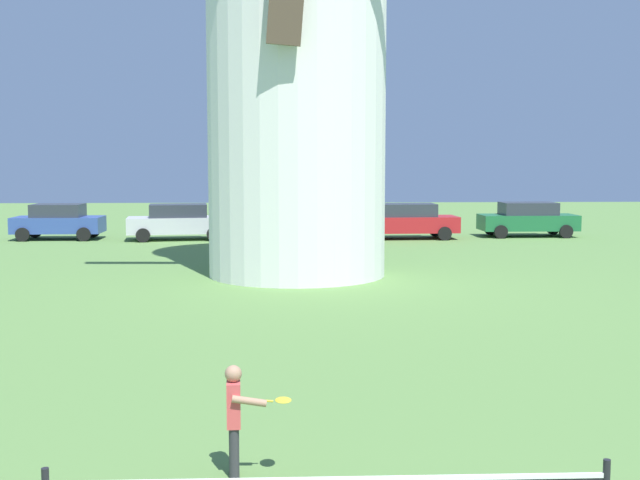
{
  "coord_description": "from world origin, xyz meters",
  "views": [
    {
      "loc": [
        -0.25,
        -4.05,
        3.51
      ],
      "look_at": [
        0.07,
        4.0,
        2.69
      ],
      "focal_mm": 44.25,
      "sensor_mm": 36.0,
      "label": 1
    }
  ],
  "objects_px": {
    "parked_car_mustard": "(298,221)",
    "parked_car_red": "(406,221)",
    "windmill": "(296,16)",
    "parked_car_blue": "(58,221)",
    "player_far": "(236,413)",
    "parked_car_silver": "(178,221)",
    "parked_car_green": "(528,219)"
  },
  "relations": [
    {
      "from": "parked_car_mustard",
      "to": "parked_car_red",
      "type": "distance_m",
      "value": 4.8
    },
    {
      "from": "windmill",
      "to": "parked_car_green",
      "type": "height_order",
      "value": "windmill"
    },
    {
      "from": "parked_car_silver",
      "to": "parked_car_green",
      "type": "distance_m",
      "value": 15.74
    },
    {
      "from": "windmill",
      "to": "parked_car_red",
      "type": "bearing_deg",
      "value": 65.19
    },
    {
      "from": "player_far",
      "to": "parked_car_red",
      "type": "xyz_separation_m",
      "value": [
        5.8,
        26.07,
        0.1
      ]
    },
    {
      "from": "windmill",
      "to": "parked_car_red",
      "type": "distance_m",
      "value": 13.69
    },
    {
      "from": "windmill",
      "to": "parked_car_silver",
      "type": "relative_size",
      "value": 3.49
    },
    {
      "from": "parked_car_mustard",
      "to": "parked_car_green",
      "type": "distance_m",
      "value": 10.52
    },
    {
      "from": "parked_car_mustard",
      "to": "parked_car_red",
      "type": "xyz_separation_m",
      "value": [
        4.8,
        -0.0,
        0.0
      ]
    },
    {
      "from": "parked_car_mustard",
      "to": "parked_car_red",
      "type": "relative_size",
      "value": 0.97
    },
    {
      "from": "parked_car_silver",
      "to": "parked_car_blue",
      "type": "bearing_deg",
      "value": 176.14
    },
    {
      "from": "player_far",
      "to": "parked_car_mustard",
      "type": "bearing_deg",
      "value": 87.82
    },
    {
      "from": "windmill",
      "to": "parked_car_blue",
      "type": "bearing_deg",
      "value": 133.2
    },
    {
      "from": "parked_car_mustard",
      "to": "parked_car_red",
      "type": "height_order",
      "value": "same"
    },
    {
      "from": "parked_car_silver",
      "to": "parked_car_red",
      "type": "bearing_deg",
      "value": 0.17
    },
    {
      "from": "windmill",
      "to": "parked_car_blue",
      "type": "height_order",
      "value": "windmill"
    },
    {
      "from": "windmill",
      "to": "parked_car_blue",
      "type": "xyz_separation_m",
      "value": [
        -10.37,
        11.04,
        -6.94
      ]
    },
    {
      "from": "player_far",
      "to": "parked_car_silver",
      "type": "xyz_separation_m",
      "value": [
        -4.23,
        26.04,
        0.1
      ]
    },
    {
      "from": "windmill",
      "to": "parked_car_blue",
      "type": "relative_size",
      "value": 4.17
    },
    {
      "from": "windmill",
      "to": "parked_car_red",
      "type": "height_order",
      "value": "windmill"
    },
    {
      "from": "parked_car_mustard",
      "to": "player_far",
      "type": "bearing_deg",
      "value": -92.18
    },
    {
      "from": "parked_car_blue",
      "to": "player_far",
      "type": "bearing_deg",
      "value": -70.16
    },
    {
      "from": "windmill",
      "to": "parked_car_mustard",
      "type": "bearing_deg",
      "value": 89.2
    },
    {
      "from": "parked_car_blue",
      "to": "parked_car_silver",
      "type": "relative_size",
      "value": 0.84
    },
    {
      "from": "parked_car_silver",
      "to": "parked_car_green",
      "type": "relative_size",
      "value": 1.05
    },
    {
      "from": "parked_car_green",
      "to": "parked_car_mustard",
      "type": "bearing_deg",
      "value": -175.68
    },
    {
      "from": "parked_car_silver",
      "to": "parked_car_red",
      "type": "distance_m",
      "value": 10.03
    },
    {
      "from": "player_far",
      "to": "parked_car_blue",
      "type": "bearing_deg",
      "value": 109.84
    },
    {
      "from": "parked_car_blue",
      "to": "parked_car_green",
      "type": "height_order",
      "value": "same"
    },
    {
      "from": "parked_car_blue",
      "to": "parked_car_silver",
      "type": "distance_m",
      "value": 5.3
    },
    {
      "from": "parked_car_blue",
      "to": "parked_car_green",
      "type": "xyz_separation_m",
      "value": [
        21.01,
        0.47,
        0.0
      ]
    },
    {
      "from": "parked_car_blue",
      "to": "parked_car_red",
      "type": "xyz_separation_m",
      "value": [
        15.32,
        -0.33,
        0.0
      ]
    }
  ]
}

